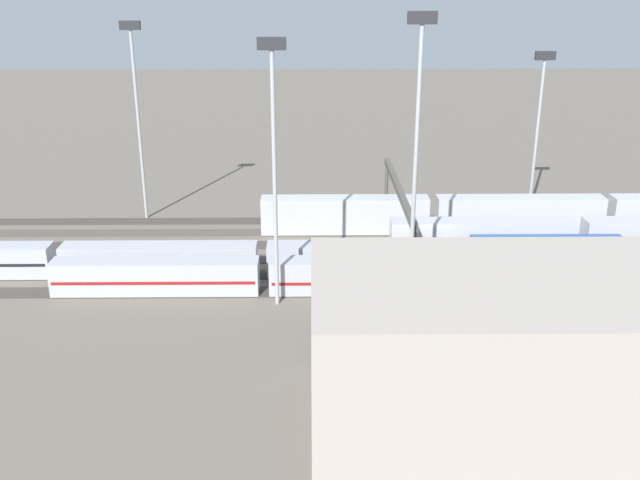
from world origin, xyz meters
The scene contains 16 objects.
ground_plane centered at (0.00, 0.00, 0.00)m, with size 400.00×400.00×0.00m, color #60594F.
track_bed_0 centered at (0.00, -12.50, 0.06)m, with size 140.00×2.80×0.12m, color #3D3833.
track_bed_1 centered at (0.00, -7.50, 0.06)m, with size 140.00×2.80×0.12m, color #4C443D.
track_bed_2 centered at (0.00, -2.50, 0.06)m, with size 140.00×2.80×0.12m, color #3D3833.
track_bed_3 centered at (0.00, 2.50, 0.06)m, with size 140.00×2.80×0.12m, color #3D3833.
track_bed_4 centered at (0.00, 7.50, 0.06)m, with size 140.00×2.80×0.12m, color #3D3833.
track_bed_5 centered at (0.00, 12.50, 0.06)m, with size 140.00×2.80×0.12m, color #3D3833.
train_on_track_3 centered at (-31.34, 2.50, 2.61)m, with size 47.20×3.06×5.00m.
train_on_track_1 centered at (-26.69, -7.50, 2.62)m, with size 71.40×3.00×5.00m.
train_on_track_5 centered at (-14.63, 12.50, 2.06)m, with size 90.60×3.06×4.40m.
train_on_track_4 centered at (10.12, 7.50, 2.08)m, with size 90.60×3.06×4.40m.
light_mast_0 centered at (-30.74, -16.15, 15.42)m, with size 2.80×0.70×23.72m.
light_mast_1 centered at (-8.47, 15.83, 19.05)m, with size 2.80×0.70×30.37m.
light_mast_2 centered at (26.53, -14.50, 17.73)m, with size 2.80×0.70×27.93m.
light_mast_3 centered at (5.82, 15.48, 17.76)m, with size 2.80×0.70×27.99m.
signal_gantry centered at (-8.89, 0.00, 7.55)m, with size 0.70×30.00×8.80m.
Camera 1 is at (1.96, 85.70, 33.17)m, focal length 39.90 mm.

